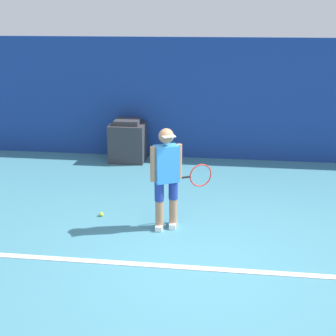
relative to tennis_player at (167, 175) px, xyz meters
The scene contains 6 objects.
ground_plane 1.43m from the tennis_player, 62.67° to the right, with size 24.00×24.00×0.00m, color teal.
back_wall 3.80m from the tennis_player, 81.99° to the left, with size 24.00×0.10×2.63m.
court_baseline 1.52m from the tennis_player, 65.34° to the right, with size 21.60×0.10×0.01m.
tennis_player is the anchor object (origin of this frame).
tennis_ball 1.40m from the tennis_player, 165.62° to the left, with size 0.07×0.07×0.07m.
covered_chair 3.58m from the tennis_player, 111.55° to the left, with size 0.76×0.67×0.92m.
Camera 1 is at (0.32, -5.38, 3.08)m, focal length 50.00 mm.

